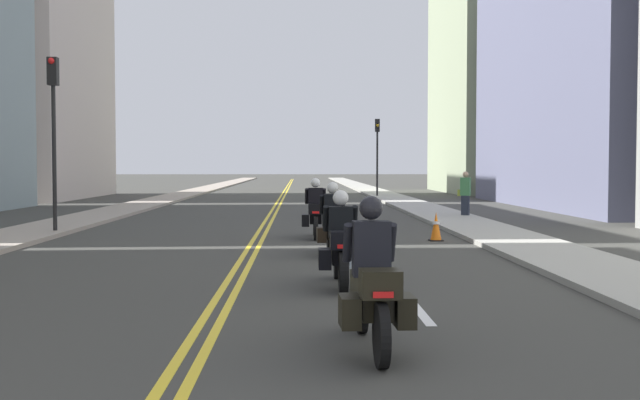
{
  "coord_description": "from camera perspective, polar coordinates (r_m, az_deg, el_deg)",
  "views": [
    {
      "loc": [
        1.14,
        -2.91,
        2.0
      ],
      "look_at": [
        1.59,
        14.91,
        1.22
      ],
      "focal_mm": 44.41,
      "sensor_mm": 36.0,
      "label": 1
    }
  ],
  "objects": [
    {
      "name": "building_left_2",
      "position": [
        52.55,
        -19.96,
        12.27
      ],
      "size": [
        6.53,
        14.55,
        22.1
      ],
      "color": "#C1B2AA",
      "rests_on": "ground"
    },
    {
      "name": "motorcycle_3",
      "position": [
        21.72,
        -0.32,
        -0.99
      ],
      "size": [
        0.76,
        2.12,
        1.66
      ],
      "rotation": [
        0.0,
        0.0,
        -0.01
      ],
      "color": "black",
      "rests_on": "ground"
    },
    {
      "name": "pedestrian_1",
      "position": [
        30.46,
        10.42,
        0.42
      ],
      "size": [
        0.5,
        0.36,
        1.77
      ],
      "rotation": [
        0.0,
        0.0,
        2.67
      ],
      "color": "#222835",
      "rests_on": "ground"
    },
    {
      "name": "sidewalk_left",
      "position": [
        51.54,
        -10.17,
        0.3
      ],
      "size": [
        2.24,
        144.0,
        0.12
      ],
      "primitive_type": "cube",
      "color": "gray",
      "rests_on": "ground"
    },
    {
      "name": "building_right_2",
      "position": [
        60.93,
        11.92,
        9.45
      ],
      "size": [
        6.29,
        15.58,
        18.86
      ],
      "color": "#97A480",
      "rests_on": "ground"
    },
    {
      "name": "motorcycle_1",
      "position": [
        13.04,
        1.52,
        -3.47
      ],
      "size": [
        0.76,
        2.26,
        1.59
      ],
      "rotation": [
        0.0,
        0.0,
        0.0
      ],
      "color": "black",
      "rests_on": "ground"
    },
    {
      "name": "motorcycle_2",
      "position": [
        17.63,
        0.94,
        -1.88
      ],
      "size": [
        0.78,
        2.07,
        1.63
      ],
      "rotation": [
        0.0,
        0.0,
        0.04
      ],
      "color": "black",
      "rests_on": "ground"
    },
    {
      "name": "centreline_yellow_outer",
      "position": [
        50.96,
        -2.59,
        0.25
      ],
      "size": [
        0.12,
        132.0,
        0.01
      ],
      "primitive_type": "cube",
      "color": "yellow",
      "rests_on": "ground"
    },
    {
      "name": "sidewalk_right",
      "position": [
        51.24,
        4.76,
        0.32
      ],
      "size": [
        2.24,
        144.0,
        0.12
      ],
      "primitive_type": "cube",
      "color": "#A09E94",
      "rests_on": "ground"
    },
    {
      "name": "traffic_light_far",
      "position": [
        49.51,
        4.15,
        4.08
      ],
      "size": [
        0.28,
        0.38,
        4.9
      ],
      "color": "black",
      "rests_on": "ground"
    },
    {
      "name": "lane_dashes_white",
      "position": [
        32.01,
        1.49,
        -1.08
      ],
      "size": [
        0.14,
        56.4,
        0.01
      ],
      "color": "silver",
      "rests_on": "ground"
    },
    {
      "name": "traffic_light_near",
      "position": [
        24.14,
        -18.65,
        5.96
      ],
      "size": [
        0.28,
        0.38,
        5.11
      ],
      "color": "black",
      "rests_on": "ground"
    },
    {
      "name": "motorcycle_0",
      "position": [
        8.53,
        3.78,
        -6.4
      ],
      "size": [
        0.78,
        2.3,
        1.67
      ],
      "rotation": [
        0.0,
        0.0,
        0.04
      ],
      "color": "black",
      "rests_on": "ground"
    },
    {
      "name": "centreline_yellow_inner",
      "position": [
        50.96,
        -2.86,
        0.25
      ],
      "size": [
        0.12,
        132.0,
        0.01
      ],
      "primitive_type": "cube",
      "color": "yellow",
      "rests_on": "ground"
    },
    {
      "name": "building_right_1",
      "position": [
        41.23,
        21.06,
        10.34
      ],
      "size": [
        9.56,
        20.86,
        15.49
      ],
      "color": "slate",
      "rests_on": "ground"
    },
    {
      "name": "ground_plane",
      "position": [
        50.96,
        -2.73,
        0.25
      ],
      "size": [
        264.0,
        264.0,
        0.0
      ],
      "primitive_type": "plane",
      "color": "#393934"
    },
    {
      "name": "traffic_cone_0",
      "position": [
        21.21,
        8.36,
        -1.91
      ],
      "size": [
        0.36,
        0.36,
        0.76
      ],
      "color": "black",
      "rests_on": "ground"
    }
  ]
}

